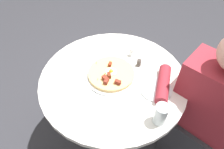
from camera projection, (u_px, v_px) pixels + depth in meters
The scene contains 12 objects.
ground_plane at pixel (113, 132), 1.77m from camera, with size 6.00×6.00×0.00m, color #2D2D33.
dining_table at pixel (113, 94), 1.37m from camera, with size 0.89×0.89×0.71m.
person_seated at pixel (201, 117), 1.29m from camera, with size 0.53×0.40×1.14m.
pizza_plate at pixel (111, 76), 1.24m from camera, with size 0.31×0.31×0.01m, color white.
breakfast_pizza at pixel (111, 74), 1.23m from camera, with size 0.28×0.28×0.05m.
bread_plate at pixel (156, 89), 1.17m from camera, with size 0.18×0.18×0.01m, color white.
napkin at pixel (75, 100), 1.13m from camera, with size 0.17×0.14×0.00m, color white.
fork at pixel (72, 102), 1.11m from camera, with size 0.18×0.01×0.01m, color silver.
knife at pixel (77, 98), 1.13m from camera, with size 0.18×0.01×0.01m, color silver.
water_glass at pixel (161, 114), 1.00m from camera, with size 0.07×0.07×0.12m, color silver.
salt_shaker at pixel (132, 52), 1.36m from camera, with size 0.03×0.03×0.05m, color white.
pepper_shaker at pixel (139, 63), 1.30m from camera, with size 0.03×0.03×0.05m, color #3F3833.
Camera 1 is at (-0.55, 0.62, 1.64)m, focal length 32.86 mm.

